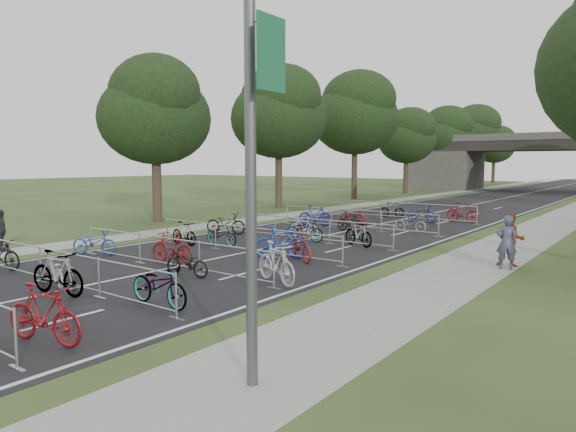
% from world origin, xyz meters
% --- Properties ---
extents(road, '(11.00, 140.00, 0.01)m').
position_xyz_m(road, '(0.00, 50.00, 0.01)').
color(road, black).
rests_on(road, ground).
extents(sidewalk_left, '(2.00, 140.00, 0.01)m').
position_xyz_m(sidewalk_left, '(-7.50, 50.00, 0.01)').
color(sidewalk_left, gray).
rests_on(sidewalk_left, ground).
extents(lane_markings, '(0.12, 140.00, 0.00)m').
position_xyz_m(lane_markings, '(0.00, 50.00, 0.00)').
color(lane_markings, silver).
rests_on(lane_markings, ground).
extents(overpass_bridge, '(31.00, 8.00, 7.05)m').
position_xyz_m(overpass_bridge, '(0.00, 65.00, 3.53)').
color(overpass_bridge, '#3F3D38').
rests_on(overpass_bridge, ground).
extents(lamppost, '(0.61, 0.65, 8.21)m').
position_xyz_m(lamppost, '(8.33, 2.00, 4.28)').
color(lamppost, '#4C4C51').
rests_on(lamppost, ground).
extents(tree_left_0, '(6.72, 6.72, 10.25)m').
position_xyz_m(tree_left_0, '(-11.39, 15.93, 6.49)').
color(tree_left_0, '#33261C').
rests_on(tree_left_0, ground).
extents(tree_left_1, '(7.56, 7.56, 11.53)m').
position_xyz_m(tree_left_1, '(-11.39, 27.93, 7.30)').
color(tree_left_1, '#33261C').
rests_on(tree_left_1, ground).
extents(tree_left_2, '(8.40, 8.40, 12.81)m').
position_xyz_m(tree_left_2, '(-11.39, 39.93, 8.12)').
color(tree_left_2, '#33261C').
rests_on(tree_left_2, ground).
extents(tree_left_3, '(6.72, 6.72, 10.25)m').
position_xyz_m(tree_left_3, '(-11.39, 51.93, 6.49)').
color(tree_left_3, '#33261C').
rests_on(tree_left_3, ground).
extents(tree_left_4, '(7.56, 7.56, 11.53)m').
position_xyz_m(tree_left_4, '(-11.39, 63.93, 7.30)').
color(tree_left_4, '#33261C').
rests_on(tree_left_4, ground).
extents(tree_left_5, '(8.40, 8.40, 12.81)m').
position_xyz_m(tree_left_5, '(-11.39, 75.93, 8.12)').
color(tree_left_5, '#33261C').
rests_on(tree_left_5, ground).
extents(tree_left_6, '(6.72, 6.72, 10.25)m').
position_xyz_m(tree_left_6, '(-11.39, 87.93, 6.49)').
color(tree_left_6, '#33261C').
rests_on(tree_left_6, ground).
extents(barrier_row_1, '(9.70, 0.08, 1.10)m').
position_xyz_m(barrier_row_1, '(0.00, 3.60, 0.55)').
color(barrier_row_1, '#A9ACB1').
rests_on(barrier_row_1, ground).
extents(barrier_row_2, '(9.70, 0.08, 1.10)m').
position_xyz_m(barrier_row_2, '(0.00, 7.20, 0.55)').
color(barrier_row_2, '#A9ACB1').
rests_on(barrier_row_2, ground).
extents(barrier_row_3, '(9.70, 0.08, 1.10)m').
position_xyz_m(barrier_row_3, '(0.00, 11.00, 0.55)').
color(barrier_row_3, '#A9ACB1').
rests_on(barrier_row_3, ground).
extents(barrier_row_4, '(9.70, 0.08, 1.10)m').
position_xyz_m(barrier_row_4, '(0.00, 15.00, 0.55)').
color(barrier_row_4, '#A9ACB1').
rests_on(barrier_row_4, ground).
extents(barrier_row_5, '(9.70, 0.08, 1.10)m').
position_xyz_m(barrier_row_5, '(0.00, 20.00, 0.55)').
color(barrier_row_5, '#A9ACB1').
rests_on(barrier_row_5, ground).
extents(barrier_row_6, '(9.70, 0.08, 1.10)m').
position_xyz_m(barrier_row_6, '(0.00, 26.00, 0.55)').
color(barrier_row_6, '#A9ACB1').
rests_on(barrier_row_6, ground).
extents(bike_3, '(2.09, 0.98, 1.21)m').
position_xyz_m(bike_3, '(3.78, 0.93, 0.60)').
color(bike_3, maroon).
rests_on(bike_3, ground).
extents(bike_5, '(1.83, 1.10, 0.91)m').
position_xyz_m(bike_5, '(-0.74, 3.63, 0.45)').
color(bike_5, '#AEAEB6').
rests_on(bike_5, ground).
extents(bike_6, '(2.10, 0.87, 1.23)m').
position_xyz_m(bike_6, '(0.39, 3.08, 0.61)').
color(bike_6, '#A9ACB1').
rests_on(bike_6, ground).
extents(bike_7, '(2.05, 0.73, 1.07)m').
position_xyz_m(bike_7, '(3.46, 4.05, 0.54)').
color(bike_7, '#A9ACB1').
rests_on(bike_7, ground).
extents(bike_8, '(2.00, 1.37, 0.99)m').
position_xyz_m(bike_8, '(-4.30, 7.16, 0.50)').
color(bike_8, '#1A4094').
rests_on(bike_8, ground).
extents(bike_9, '(1.98, 0.72, 1.17)m').
position_xyz_m(bike_9, '(-0.44, 7.75, 0.58)').
color(bike_9, maroon).
rests_on(bike_9, ground).
extents(bike_10, '(1.74, 0.76, 0.89)m').
position_xyz_m(bike_10, '(1.46, 6.72, 0.44)').
color(bike_10, black).
rests_on(bike_10, ground).
extents(bike_11, '(2.14, 1.29, 1.24)m').
position_xyz_m(bike_11, '(4.30, 7.68, 0.62)').
color(bike_11, '#BBBCC4').
rests_on(bike_11, ground).
extents(bike_12, '(1.74, 0.65, 1.02)m').
position_xyz_m(bike_12, '(-3.37, 10.90, 0.51)').
color(bike_12, '#A9ACB1').
rests_on(bike_12, ground).
extents(bike_13, '(1.80, 0.68, 0.94)m').
position_xyz_m(bike_13, '(-1.98, 11.81, 0.47)').
color(bike_13, '#A9ACB1').
rests_on(bike_13, ground).
extents(bike_14, '(2.03, 1.57, 1.22)m').
position_xyz_m(bike_14, '(1.96, 10.96, 0.61)').
color(bike_14, '#1B3596').
rests_on(bike_14, ground).
extents(bike_15, '(2.10, 1.67, 1.07)m').
position_xyz_m(bike_15, '(2.75, 11.05, 0.53)').
color(bike_15, maroon).
rests_on(bike_15, ground).
extents(bike_16, '(2.24, 1.34, 1.11)m').
position_xyz_m(bike_16, '(-4.30, 14.48, 0.56)').
color(bike_16, black).
rests_on(bike_16, ground).
extents(bike_17, '(1.62, 0.49, 0.97)m').
position_xyz_m(bike_17, '(-0.54, 15.96, 0.49)').
color(bike_17, silver).
rests_on(bike_17, ground).
extents(bike_18, '(1.96, 0.86, 1.00)m').
position_xyz_m(bike_18, '(0.24, 14.91, 0.50)').
color(bike_18, '#A9ACB1').
rests_on(bike_18, ground).
extents(bike_19, '(1.85, 1.14, 1.08)m').
position_xyz_m(bike_19, '(2.86, 15.20, 0.54)').
color(bike_19, '#A9ACB1').
rests_on(bike_19, ground).
extents(bike_20, '(2.01, 1.12, 1.16)m').
position_xyz_m(bike_20, '(-2.65, 20.06, 0.58)').
color(bike_20, navy).
rests_on(bike_20, ground).
extents(bike_21, '(2.07, 0.95, 1.05)m').
position_xyz_m(bike_21, '(-0.69, 21.00, 0.52)').
color(bike_21, maroon).
rests_on(bike_21, ground).
extents(bike_22, '(1.71, 0.68, 1.00)m').
position_xyz_m(bike_22, '(0.25, 19.01, 0.50)').
color(bike_22, black).
rests_on(bike_22, ground).
extents(bike_23, '(1.79, 0.73, 0.92)m').
position_xyz_m(bike_23, '(2.79, 20.82, 0.46)').
color(bike_23, '#93939A').
rests_on(bike_23, ground).
extents(bike_25, '(1.68, 0.78, 0.97)m').
position_xyz_m(bike_25, '(-1.15, 26.86, 0.49)').
color(bike_25, '#A9ACB1').
rests_on(bike_25, ground).
extents(bike_26, '(2.12, 1.13, 1.06)m').
position_xyz_m(bike_26, '(1.50, 25.38, 0.53)').
color(bike_26, navy).
rests_on(bike_26, ground).
extents(bike_27, '(2.13, 0.90, 1.24)m').
position_xyz_m(bike_27, '(3.54, 26.67, 0.62)').
color(bike_27, maroon).
rests_on(bike_27, ground).
extents(pedestrian_a, '(0.79, 0.67, 1.83)m').
position_xyz_m(pedestrian_a, '(9.20, 13.97, 0.92)').
color(pedestrian_a, '#383C55').
rests_on(pedestrian_a, ground).
extents(pedestrian_b, '(1.07, 0.93, 1.86)m').
position_xyz_m(pedestrian_b, '(9.20, 14.53, 0.93)').
color(pedestrian_b, maroon).
rests_on(pedestrian_b, ground).
extents(pedestrian_c, '(1.06, 0.60, 1.71)m').
position_xyz_m(pedestrian_c, '(-7.92, 5.32, 0.86)').
color(pedestrian_c, '#242427').
rests_on(pedestrian_c, ground).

